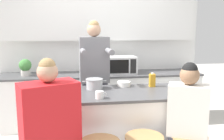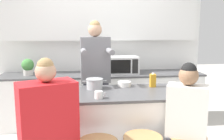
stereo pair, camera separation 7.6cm
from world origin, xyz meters
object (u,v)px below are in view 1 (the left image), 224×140
kitchen_island (113,129)px  person_wrapped_blanket (50,140)px  microwave (120,65)px  potted_plant (25,67)px  cooking_pot (94,84)px  juice_carton (152,80)px  coffee_cup_near (100,95)px  person_seated_near (186,136)px  person_cooking (95,84)px  fruit_bowl (124,84)px

kitchen_island → person_wrapped_blanket: bearing=-137.3°
microwave → potted_plant: size_ratio=1.99×
cooking_pot → potted_plant: (-1.04, 1.21, 0.05)m
potted_plant → kitchen_island: bearing=-48.3°
cooking_pot → kitchen_island: bearing=-43.1°
cooking_pot → juice_carton: size_ratio=1.66×
microwave → coffee_cup_near: bearing=-107.6°
kitchen_island → microwave: 1.50m
person_seated_near → potted_plant: bearing=159.2°
kitchen_island → cooking_pot: (-0.20, 0.19, 0.52)m
person_wrapped_blanket → coffee_cup_near: (0.49, 0.37, 0.30)m
person_cooking → juice_carton: bearing=-32.8°
fruit_bowl → coffee_cup_near: 0.63m
juice_carton → fruit_bowl: bearing=168.4°
person_seated_near → potted_plant: 2.79m
person_cooking → fruit_bowl: person_cooking is taller
juice_carton → person_wrapped_blanket: bearing=-145.8°
fruit_bowl → juice_carton: 0.36m
cooking_pot → microwave: microwave is taller
person_cooking → microwave: (0.49, 0.73, 0.16)m
fruit_bowl → microwave: 1.09m
microwave → kitchen_island: bearing=-103.5°
potted_plant → cooking_pot: bearing=-49.2°
person_wrapped_blanket → person_seated_near: (1.31, 0.00, -0.05)m
person_cooking → microwave: person_cooking is taller
coffee_cup_near → person_seated_near: bearing=-24.4°
person_cooking → person_wrapped_blanket: size_ratio=1.25×
coffee_cup_near → microwave: 1.68m
person_seated_near → fruit_bowl: size_ratio=7.92×
juice_carton → microwave: 1.17m
person_cooking → microwave: 0.89m
cooking_pot → person_seated_near: bearing=-43.7°
fruit_bowl → juice_carton: juice_carton is taller
kitchen_island → juice_carton: juice_carton is taller
potted_plant → microwave: bearing=-1.7°
person_wrapped_blanket → fruit_bowl: person_wrapped_blanket is taller
cooking_pot → coffee_cup_near: cooking_pot is taller
kitchen_island → microwave: (0.32, 1.35, 0.57)m
fruit_bowl → coffee_cup_near: bearing=-125.1°
kitchen_island → potted_plant: potted_plant is taller
person_wrapped_blanket → person_seated_near: bearing=-22.2°
fruit_bowl → microwave: bearing=82.6°
cooking_pot → potted_plant: 1.60m
person_cooking → potted_plant: 1.34m
fruit_bowl → coffee_cup_near: coffee_cup_near is taller
person_cooking → cooking_pot: person_cooking is taller
coffee_cup_near → microwave: bearing=72.4°
kitchen_island → coffee_cup_near: size_ratio=13.54×
person_cooking → fruit_bowl: 0.50m
juice_carton → potted_plant: (-1.78, 1.20, 0.03)m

